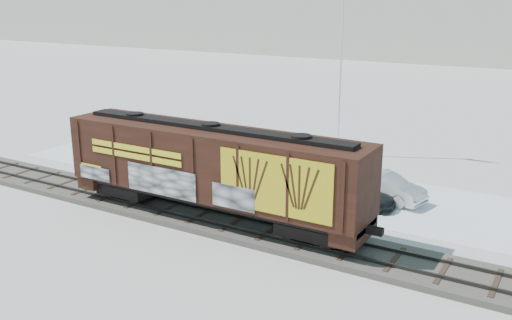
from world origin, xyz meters
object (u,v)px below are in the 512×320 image
Objects in this scene: car_dark at (355,194)px; car_white at (384,186)px; flagpole at (341,87)px; car_silver at (182,163)px; hopper_railcar at (212,166)px.

car_white is at bearing -34.53° from car_dark.
car_silver is (-6.89, -9.23, -4.19)m from flagpole.
car_silver is at bearing 87.52° from car_dark.
hopper_railcar is 8.82m from car_silver.
car_dark is at bearing 161.01° from car_white.
car_white is at bearing -51.78° from flagpole.
hopper_railcar is 1.24× the size of flagpole.
car_white is (12.65, 1.92, 0.07)m from car_silver.
car_silver is at bearing 138.35° from hopper_railcar.
car_silver is at bearing -126.74° from flagpole.
flagpole is at bearing -39.33° from car_silver.
car_silver reaches higher than car_dark.
car_dark is at bearing 48.26° from hopper_railcar.
flagpole is at bearing 88.02° from hopper_railcar.
car_dark is (5.24, 5.87, -2.29)m from hopper_railcar.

